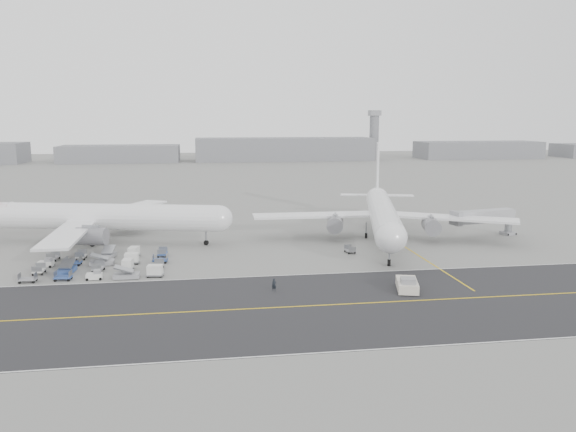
{
  "coord_description": "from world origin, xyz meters",
  "views": [
    {
      "loc": [
        -9.94,
        -91.39,
        25.63
      ],
      "look_at": [
        5.5,
        12.0,
        7.53
      ],
      "focal_mm": 35.0,
      "sensor_mm": 36.0,
      "label": 1
    }
  ],
  "objects": [
    {
      "name": "stray_dolly",
      "position": [
        17.61,
        11.71,
        0.0
      ],
      "size": [
        1.83,
        2.62,
        1.5
      ],
      "primitive_type": null,
      "rotation": [
        0.0,
        0.0,
        0.14
      ],
      "color": "silver",
      "rests_on": "ground"
    },
    {
      "name": "taxiway",
      "position": [
        5.02,
        -17.98,
        0.01
      ],
      "size": [
        220.0,
        59.0,
        0.03
      ],
      "color": "#2A2A2D",
      "rests_on": "ground"
    },
    {
      "name": "jet_bridge",
      "position": [
        50.5,
        21.97,
        4.3
      ],
      "size": [
        16.51,
        6.45,
        6.16
      ],
      "rotation": [
        0.0,
        0.0,
        0.22
      ],
      "color": "gray",
      "rests_on": "ground"
    },
    {
      "name": "control_tower",
      "position": [
        100.0,
        265.0,
        16.25
      ],
      "size": [
        7.0,
        7.0,
        31.25
      ],
      "color": "gray",
      "rests_on": "ground"
    },
    {
      "name": "airliner_b",
      "position": [
        27.71,
        23.22,
        5.68
      ],
      "size": [
        54.77,
        56.01,
        19.72
      ],
      "rotation": [
        0.0,
        0.0,
        -0.25
      ],
      "color": "white",
      "rests_on": "ground"
    },
    {
      "name": "ground_crew_a",
      "position": [
        0.02,
        -10.46,
        0.97
      ],
      "size": [
        0.79,
        0.61,
        1.93
      ],
      "primitive_type": "imported",
      "rotation": [
        0.0,
        0.0,
        -0.23
      ],
      "color": "black",
      "rests_on": "ground"
    },
    {
      "name": "airliner_a",
      "position": [
        -31.81,
        27.95,
        5.61
      ],
      "size": [
        55.55,
        54.32,
        19.48
      ],
      "rotation": [
        0.0,
        0.0,
        1.34
      ],
      "color": "white",
      "rests_on": "ground"
    },
    {
      "name": "gse_cluster",
      "position": [
        -28.16,
        7.18,
        0.0
      ],
      "size": [
        29.67,
        24.39,
        2.07
      ],
      "primitive_type": null,
      "rotation": [
        0.0,
        0.0,
        -0.09
      ],
      "color": "gray",
      "rests_on": "ground"
    },
    {
      "name": "ground",
      "position": [
        0.0,
        0.0,
        0.0
      ],
      "size": [
        700.0,
        700.0,
        0.0
      ],
      "primitive_type": "plane",
      "color": "gray",
      "rests_on": "ground"
    },
    {
      "name": "horizon_buildings",
      "position": [
        30.0,
        260.0,
        0.0
      ],
      "size": [
        520.0,
        28.0,
        28.0
      ],
      "primitive_type": null,
      "color": "gray",
      "rests_on": "ground"
    },
    {
      "name": "pushback_tug",
      "position": [
        19.98,
        -13.2,
        0.96
      ],
      "size": [
        4.47,
        8.27,
        2.33
      ],
      "rotation": [
        0.0,
        0.0,
        -0.26
      ],
      "color": "beige",
      "rests_on": "ground"
    }
  ]
}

